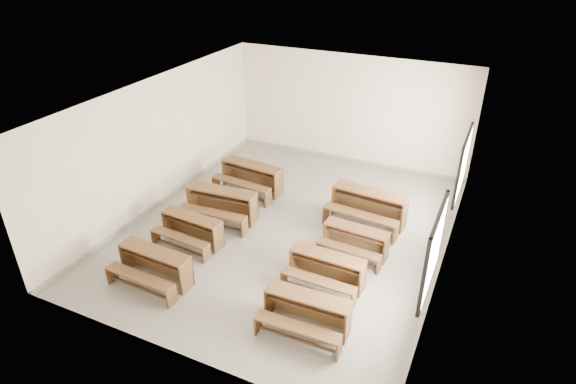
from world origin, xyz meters
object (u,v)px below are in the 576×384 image
at_px(desk_set_3, 251,175).
at_px(desk_set_6, 355,239).
at_px(desk_set_4, 306,310).
at_px(desk_set_5, 326,268).
at_px(desk_set_7, 368,204).
at_px(desk_set_0, 154,264).
at_px(desk_set_2, 221,202).
at_px(desk_set_1, 191,228).

bearing_deg(desk_set_3, desk_set_6, -19.00).
xyz_separation_m(desk_set_4, desk_set_5, (-0.12, 1.27, -0.01)).
xyz_separation_m(desk_set_4, desk_set_6, (0.08, 2.48, -0.03)).
relative_size(desk_set_3, desk_set_7, 0.96).
bearing_deg(desk_set_0, desk_set_6, 39.97).
xyz_separation_m(desk_set_0, desk_set_5, (3.12, 1.33, -0.01)).
bearing_deg(desk_set_6, desk_set_4, -88.43).
bearing_deg(desk_set_6, desk_set_0, -139.06).
relative_size(desk_set_3, desk_set_5, 1.18).
relative_size(desk_set_0, desk_set_4, 1.03).
bearing_deg(desk_set_2, desk_set_7, 18.68).
height_order(desk_set_2, desk_set_5, desk_set_2).
height_order(desk_set_1, desk_set_5, desk_set_5).
bearing_deg(desk_set_7, desk_set_4, -84.09).
bearing_deg(desk_set_1, desk_set_5, 2.59).
relative_size(desk_set_5, desk_set_7, 0.81).
bearing_deg(desk_set_2, desk_set_4, -41.36).
bearing_deg(desk_set_0, desk_set_3, 93.70).
xyz_separation_m(desk_set_5, desk_set_7, (0.07, 2.60, 0.08)).
xyz_separation_m(desk_set_2, desk_set_6, (3.37, -0.02, -0.08)).
xyz_separation_m(desk_set_0, desk_set_3, (-0.09, 4.13, 0.04)).
relative_size(desk_set_3, desk_set_4, 1.16).
bearing_deg(desk_set_3, desk_set_2, -82.67).
relative_size(desk_set_1, desk_set_3, 0.84).
distance_m(desk_set_5, desk_set_6, 1.23).
bearing_deg(desk_set_3, desk_set_1, -84.69).
bearing_deg(desk_set_4, desk_set_2, 141.37).
relative_size(desk_set_0, desk_set_3, 0.88).
height_order(desk_set_6, desk_set_7, desk_set_7).
relative_size(desk_set_2, desk_set_4, 1.15).
bearing_deg(desk_set_6, desk_set_5, -95.77).
distance_m(desk_set_0, desk_set_3, 4.13).
bearing_deg(desk_set_4, desk_set_3, 127.96).
bearing_deg(desk_set_3, desk_set_7, 2.36).
height_order(desk_set_3, desk_set_7, desk_set_7).
distance_m(desk_set_1, desk_set_2, 1.15).
bearing_deg(desk_set_0, desk_set_2, 93.60).
distance_m(desk_set_0, desk_set_7, 5.06).
xyz_separation_m(desk_set_0, desk_set_6, (3.31, 2.55, -0.04)).
distance_m(desk_set_1, desk_set_6, 3.62).
relative_size(desk_set_4, desk_set_7, 0.83).
relative_size(desk_set_0, desk_set_2, 0.89).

